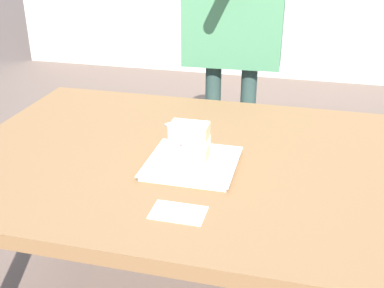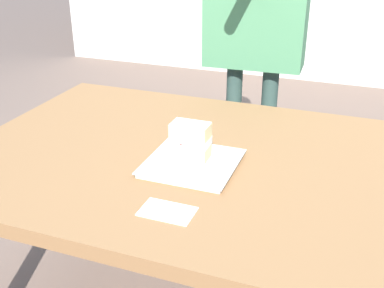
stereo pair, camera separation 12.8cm
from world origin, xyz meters
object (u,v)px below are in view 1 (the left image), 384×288
Objects in this scene: cake_slice at (190,141)px; diner_person at (234,6)px; patio_table at (198,182)px; paper_napkin at (178,213)px; dessert_plate at (192,163)px; dessert_fork at (180,131)px.

diner_person reaches higher than cake_slice.
diner_person is (-0.03, 0.76, 0.39)m from patio_table.
patio_table is 0.31m from paper_napkin.
diner_person reaches higher than dessert_plate.
paper_napkin is (0.03, -0.23, -0.01)m from dessert_plate.
dessert_plate is 2.29× the size of cake_slice.
patio_table is 13.00× the size of cake_slice.
diner_person reaches higher than paper_napkin.
patio_table is 10.88× the size of paper_napkin.
cake_slice is at bearing 98.45° from paper_napkin.
dessert_plate is at bearing -66.50° from dessert_fork.
cake_slice reaches higher than dessert_plate.
paper_napkin is at bearing -85.20° from patio_table.
dessert_fork is (-0.10, 0.15, 0.09)m from patio_table.
dessert_plate is 0.17× the size of diner_person.
patio_table is at bearing 74.89° from cake_slice.
diner_person is at bearing 93.20° from paper_napkin.
dessert_fork is 1.10× the size of paper_napkin.
dessert_fork is at bearing -95.68° from diner_person.
dessert_plate is at bearing -87.68° from diner_person.
dessert_plate is at bearing -90.55° from patio_table.
dessert_plate is at bearing -58.44° from cake_slice.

